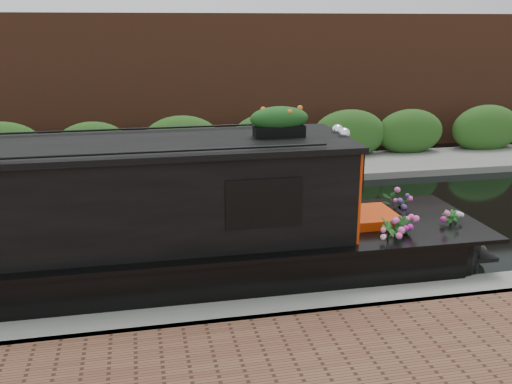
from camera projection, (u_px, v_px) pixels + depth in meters
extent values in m
plane|color=black|center=(212.00, 235.00, 10.42)|extent=(80.00, 80.00, 0.00)
cube|color=gray|center=(246.00, 325.00, 7.32)|extent=(40.00, 0.60, 0.50)
cube|color=slate|center=(189.00, 177.00, 14.36)|extent=(40.00, 2.40, 0.34)
cube|color=#28551C|center=(186.00, 169.00, 15.20)|extent=(40.00, 1.10, 2.80)
cube|color=brown|center=(180.00, 152.00, 17.17)|extent=(40.00, 1.00, 8.00)
cube|color=black|center=(6.00, 204.00, 7.54)|extent=(9.23, 1.82, 1.35)
cube|color=red|center=(338.00, 184.00, 8.47)|extent=(0.07, 1.75, 1.35)
cube|color=black|center=(264.00, 203.00, 7.34)|extent=(0.90, 0.04, 0.55)
cube|color=red|center=(368.00, 228.00, 8.78)|extent=(0.81, 0.91, 0.50)
sphere|color=white|center=(344.00, 134.00, 8.11)|extent=(0.18, 0.18, 0.18)
sphere|color=white|center=(337.00, 130.00, 8.38)|extent=(0.18, 0.18, 0.18)
cube|color=black|center=(279.00, 131.00, 8.05)|extent=(0.72, 0.26, 0.16)
ellipsoid|color=orange|center=(279.00, 117.00, 7.99)|extent=(0.79, 0.28, 0.24)
imported|color=#1D521C|center=(388.00, 241.00, 8.04)|extent=(0.41, 0.41, 0.66)
imported|color=#1D521C|center=(404.00, 238.00, 8.22)|extent=(0.43, 0.41, 0.60)
imported|color=#1D521C|center=(397.00, 211.00, 9.51)|extent=(0.50, 0.43, 0.53)
imported|color=#1D521C|center=(449.00, 228.00, 8.71)|extent=(0.43, 0.43, 0.55)
imported|color=#1D521C|center=(345.00, 212.00, 9.37)|extent=(0.31, 0.37, 0.58)
cylinder|color=brown|center=(471.00, 250.00, 9.29)|extent=(0.36, 0.36, 0.36)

